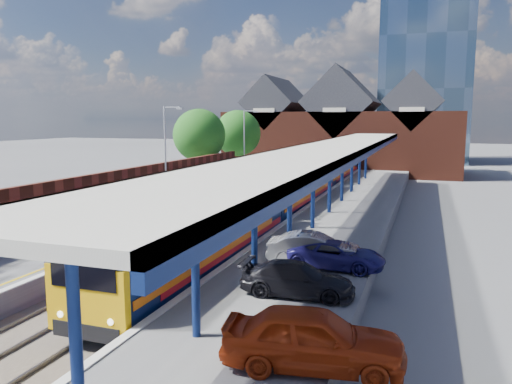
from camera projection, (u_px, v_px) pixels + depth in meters
ground at (285, 206)px, 41.12m from camera, size 240.00×240.00×0.00m
ballast_bed at (242, 231)px, 31.76m from camera, size 6.00×76.00×0.06m
rails at (242, 229)px, 31.75m from camera, size 4.51×76.00×0.14m
left_platform at (165, 218)px, 33.46m from camera, size 5.00×76.00×1.00m
right_platform at (336, 230)px, 29.77m from camera, size 6.00×76.00×1.00m
coping_left at (197, 212)px, 32.63m from camera, size 0.30×76.00×0.05m
coping_right at (290, 219)px, 30.61m from camera, size 0.30×76.00×0.05m
yellow_line at (189, 212)px, 32.83m from camera, size 0.14×76.00×0.01m
train at (317, 174)px, 45.48m from camera, size 2.94×65.92×3.45m
canopy at (335, 149)px, 31.07m from camera, size 4.50×52.00×4.48m
lamp_post_c at (167, 149)px, 34.96m from camera, size 1.48×0.18×7.00m
lamp_post_d at (246, 140)px, 49.93m from camera, size 1.48×0.18×7.00m
platform_sign at (198, 179)px, 36.73m from camera, size 0.55×0.08×2.50m
brick_wall at (67, 202)px, 27.97m from camera, size 0.35×50.00×3.86m
station_building at (342, 131)px, 66.53m from camera, size 30.00×12.12×13.78m
glass_tower at (427, 38)px, 81.77m from camera, size 14.20×14.20×40.30m
tree_near at (200, 137)px, 49.20m from camera, size 5.20×5.20×8.10m
tree_far at (239, 135)px, 56.37m from camera, size 5.20×5.20×8.10m
parked_car_red at (313, 338)px, 12.21m from camera, size 4.70×2.46×1.53m
parked_car_silver at (314, 248)px, 21.15m from camera, size 4.10×1.90×1.30m
parked_car_dark at (297, 279)px, 17.31m from camera, size 4.03×1.75×1.16m
parked_car_blue at (337, 255)px, 20.50m from camera, size 4.09×2.13×1.10m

